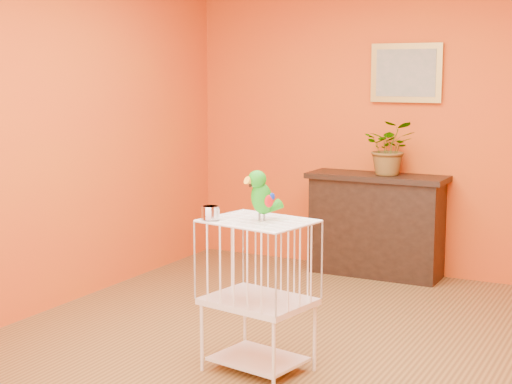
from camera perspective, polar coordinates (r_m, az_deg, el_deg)
The scene contains 8 objects.
ground at distance 5.10m, azimuth 2.91°, elevation -11.41°, with size 4.50×4.50×0.00m, color brown.
room_shell at distance 4.80m, azimuth 3.06°, elevation 6.66°, with size 4.50×4.50×4.50m.
console_cabinet at distance 6.88m, azimuth 8.71°, elevation -2.38°, with size 1.20×0.43×0.89m.
potted_plant at distance 6.79m, azimuth 9.79°, elevation 2.78°, with size 0.42×0.47×0.36m, color #26722D.
framed_picture at distance 6.87m, azimuth 10.87°, elevation 8.50°, with size 0.62×0.04×0.50m.
birdcage at distance 4.62m, azimuth 0.16°, elevation -7.40°, with size 0.66×0.55×0.91m.
feed_cup at distance 4.53m, azimuth -3.34°, elevation -1.49°, with size 0.11×0.11×0.08m, color silver.
parrot at distance 4.49m, azimuth 0.41°, elevation -0.19°, with size 0.18×0.26×0.30m.
Camera 1 is at (1.99, -4.36, 1.75)m, focal length 55.00 mm.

